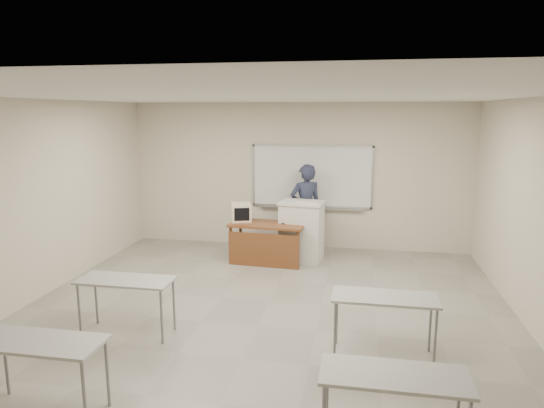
% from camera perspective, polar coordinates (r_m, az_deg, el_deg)
% --- Properties ---
extents(floor, '(7.00, 8.00, 0.01)m').
position_cam_1_polar(floor, '(6.66, -1.67, -14.20)').
color(floor, gray).
rests_on(floor, ground).
extents(whiteboard, '(2.48, 0.10, 1.31)m').
position_cam_1_polar(whiteboard, '(10.00, 4.71, 3.14)').
color(whiteboard, white).
rests_on(whiteboard, floor).
extents(student_desks, '(4.40, 2.20, 0.73)m').
position_cam_1_polar(student_desks, '(5.19, -4.90, -13.60)').
color(student_desks, '#969591').
rests_on(student_desks, floor).
extents(instructor_desk, '(1.39, 0.70, 0.75)m').
position_cam_1_polar(instructor_desk, '(9.03, -0.64, -3.76)').
color(instructor_desk, brown).
rests_on(instructor_desk, floor).
extents(podium, '(0.81, 0.59, 1.14)m').
position_cam_1_polar(podium, '(9.26, 3.50, -3.18)').
color(podium, silver).
rests_on(podium, floor).
extents(crt_monitor, '(0.37, 0.42, 0.35)m').
position_cam_1_polar(crt_monitor, '(9.29, -3.70, -0.96)').
color(crt_monitor, beige).
rests_on(crt_monitor, instructor_desk).
extents(laptop, '(0.29, 0.27, 0.22)m').
position_cam_1_polar(laptop, '(9.16, 2.13, -1.85)').
color(laptop, black).
rests_on(laptop, instructor_desk).
extents(mouse, '(0.10, 0.08, 0.04)m').
position_cam_1_polar(mouse, '(9.05, 2.98, -2.24)').
color(mouse, '#9B9EA2').
rests_on(mouse, instructor_desk).
extents(keyboard, '(0.46, 0.28, 0.02)m').
position_cam_1_polar(keyboard, '(9.00, 4.40, 0.19)').
color(keyboard, beige).
rests_on(keyboard, podium).
extents(presenter, '(0.78, 0.68, 1.79)m').
position_cam_1_polar(presenter, '(9.77, 3.97, -0.51)').
color(presenter, black).
rests_on(presenter, floor).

